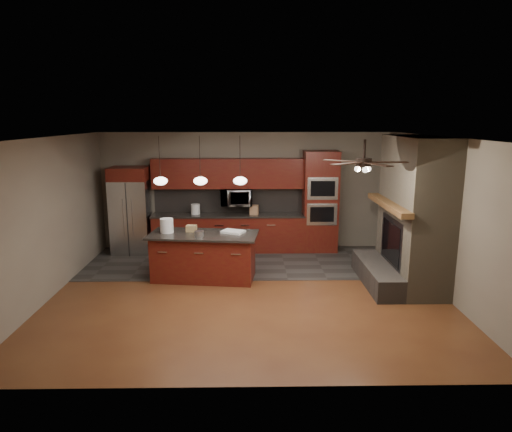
{
  "coord_description": "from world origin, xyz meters",
  "views": [
    {
      "loc": [
        0.0,
        -7.85,
        3.12
      ],
      "look_at": [
        0.15,
        0.6,
        1.3
      ],
      "focal_mm": 32.0,
      "sensor_mm": 36.0,
      "label": 1
    }
  ],
  "objects_px": {
    "microwave": "(237,197)",
    "counter_box": "(254,210)",
    "kitchen_island": "(204,256)",
    "paint_can": "(199,234)",
    "paint_tray": "(233,232)",
    "cardboard_box": "(191,228)",
    "white_bucket": "(167,226)",
    "oven_tower": "(320,202)",
    "counter_bucket": "(195,209)",
    "refrigerator": "(131,210)"
  },
  "relations": [
    {
      "from": "microwave",
      "to": "paint_can",
      "type": "height_order",
      "value": "microwave"
    },
    {
      "from": "refrigerator",
      "to": "white_bucket",
      "type": "relative_size",
      "value": 7.25
    },
    {
      "from": "counter_bucket",
      "to": "cardboard_box",
      "type": "bearing_deg",
      "value": -86.15
    },
    {
      "from": "paint_can",
      "to": "cardboard_box",
      "type": "height_order",
      "value": "cardboard_box"
    },
    {
      "from": "refrigerator",
      "to": "counter_bucket",
      "type": "distance_m",
      "value": 1.5
    },
    {
      "from": "white_bucket",
      "to": "counter_bucket",
      "type": "bearing_deg",
      "value": 79.19
    },
    {
      "from": "oven_tower",
      "to": "refrigerator",
      "type": "relative_size",
      "value": 1.18
    },
    {
      "from": "microwave",
      "to": "cardboard_box",
      "type": "bearing_deg",
      "value": -115.07
    },
    {
      "from": "microwave",
      "to": "kitchen_island",
      "type": "xyz_separation_m",
      "value": [
        -0.6,
        -2.0,
        -0.83
      ]
    },
    {
      "from": "white_bucket",
      "to": "counter_box",
      "type": "relative_size",
      "value": 1.26
    },
    {
      "from": "paint_can",
      "to": "paint_tray",
      "type": "height_order",
      "value": "paint_can"
    },
    {
      "from": "oven_tower",
      "to": "kitchen_island",
      "type": "xyz_separation_m",
      "value": [
        -2.58,
        -1.94,
        -0.73
      ]
    },
    {
      "from": "oven_tower",
      "to": "white_bucket",
      "type": "height_order",
      "value": "oven_tower"
    },
    {
      "from": "oven_tower",
      "to": "counter_bucket",
      "type": "xyz_separation_m",
      "value": [
        -2.94,
        0.01,
        -0.17
      ]
    },
    {
      "from": "kitchen_island",
      "to": "paint_can",
      "type": "distance_m",
      "value": 0.57
    },
    {
      "from": "refrigerator",
      "to": "white_bucket",
      "type": "distance_m",
      "value": 2.1
    },
    {
      "from": "counter_bucket",
      "to": "counter_box",
      "type": "xyz_separation_m",
      "value": [
        1.38,
        -0.05,
        -0.01
      ]
    },
    {
      "from": "microwave",
      "to": "counter_bucket",
      "type": "height_order",
      "value": "microwave"
    },
    {
      "from": "white_bucket",
      "to": "counter_box",
      "type": "height_order",
      "value": "white_bucket"
    },
    {
      "from": "oven_tower",
      "to": "refrigerator",
      "type": "height_order",
      "value": "oven_tower"
    },
    {
      "from": "cardboard_box",
      "to": "counter_box",
      "type": "height_order",
      "value": "counter_box"
    },
    {
      "from": "refrigerator",
      "to": "cardboard_box",
      "type": "xyz_separation_m",
      "value": [
        1.61,
        -1.69,
        -0.03
      ]
    },
    {
      "from": "microwave",
      "to": "counter_box",
      "type": "relative_size",
      "value": 3.3
    },
    {
      "from": "cardboard_box",
      "to": "counter_bucket",
      "type": "bearing_deg",
      "value": 99.86
    },
    {
      "from": "counter_box",
      "to": "microwave",
      "type": "bearing_deg",
      "value": 174.69
    },
    {
      "from": "paint_can",
      "to": "counter_bucket",
      "type": "height_order",
      "value": "counter_bucket"
    },
    {
      "from": "refrigerator",
      "to": "counter_box",
      "type": "xyz_separation_m",
      "value": [
        2.88,
        0.03,
        -0.0
      ]
    },
    {
      "from": "kitchen_island",
      "to": "paint_tray",
      "type": "height_order",
      "value": "paint_tray"
    },
    {
      "from": "counter_box",
      "to": "paint_tray",
      "type": "bearing_deg",
      "value": -95.19
    },
    {
      "from": "microwave",
      "to": "kitchen_island",
      "type": "bearing_deg",
      "value": -106.76
    },
    {
      "from": "cardboard_box",
      "to": "refrigerator",
      "type": "bearing_deg",
      "value": 139.75
    },
    {
      "from": "refrigerator",
      "to": "paint_can",
      "type": "bearing_deg",
      "value": -49.4
    },
    {
      "from": "paint_can",
      "to": "paint_tray",
      "type": "bearing_deg",
      "value": 26.46
    },
    {
      "from": "oven_tower",
      "to": "microwave",
      "type": "distance_m",
      "value": 1.98
    },
    {
      "from": "paint_can",
      "to": "paint_tray",
      "type": "xyz_separation_m",
      "value": [
        0.63,
        0.31,
        -0.04
      ]
    },
    {
      "from": "microwave",
      "to": "cardboard_box",
      "type": "distance_m",
      "value": 2.03
    },
    {
      "from": "microwave",
      "to": "counter_box",
      "type": "xyz_separation_m",
      "value": [
        0.41,
        -0.1,
        -0.29
      ]
    },
    {
      "from": "cardboard_box",
      "to": "kitchen_island",
      "type": "bearing_deg",
      "value": -30.24
    },
    {
      "from": "oven_tower",
      "to": "cardboard_box",
      "type": "xyz_separation_m",
      "value": [
        -2.83,
        -1.76,
        -0.21
      ]
    },
    {
      "from": "oven_tower",
      "to": "counter_box",
      "type": "relative_size",
      "value": 10.74
    },
    {
      "from": "oven_tower",
      "to": "counter_box",
      "type": "xyz_separation_m",
      "value": [
        -1.56,
        -0.04,
        -0.18
      ]
    },
    {
      "from": "cardboard_box",
      "to": "oven_tower",
      "type": "bearing_deg",
      "value": 37.93
    },
    {
      "from": "oven_tower",
      "to": "white_bucket",
      "type": "distance_m",
      "value": 3.78
    },
    {
      "from": "kitchen_island",
      "to": "counter_box",
      "type": "relative_size",
      "value": 9.92
    },
    {
      "from": "oven_tower",
      "to": "paint_can",
      "type": "distance_m",
      "value": 3.43
    },
    {
      "from": "paint_tray",
      "to": "cardboard_box",
      "type": "height_order",
      "value": "cardboard_box"
    },
    {
      "from": "oven_tower",
      "to": "paint_tray",
      "type": "relative_size",
      "value": 5.64
    },
    {
      "from": "cardboard_box",
      "to": "paint_tray",
      "type": "bearing_deg",
      "value": -1.64
    },
    {
      "from": "kitchen_island",
      "to": "white_bucket",
      "type": "relative_size",
      "value": 7.88
    },
    {
      "from": "oven_tower",
      "to": "kitchen_island",
      "type": "bearing_deg",
      "value": -142.99
    }
  ]
}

